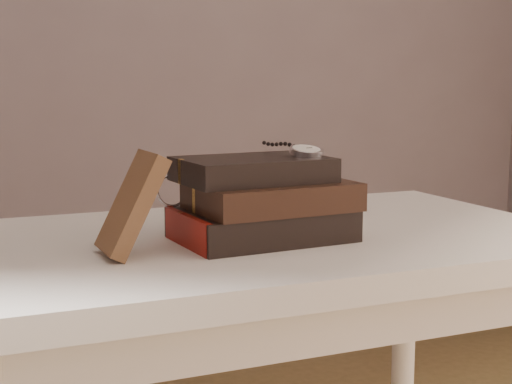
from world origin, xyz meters
name	(u,v)px	position (x,y,z in m)	size (l,w,h in m)	color
table	(263,288)	(0.00, 0.35, 0.66)	(1.00, 0.60, 0.75)	silver
book_stack	(263,201)	(-0.02, 0.30, 0.81)	(0.27, 0.19, 0.13)	black
journal	(132,204)	(-0.23, 0.28, 0.82)	(0.02, 0.09, 0.15)	#452B1A
pocket_watch	(304,151)	(0.05, 0.30, 0.89)	(0.06, 0.16, 0.02)	silver
eyeglasses	(186,190)	(-0.12, 0.38, 0.82)	(0.11, 0.13, 0.05)	silver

